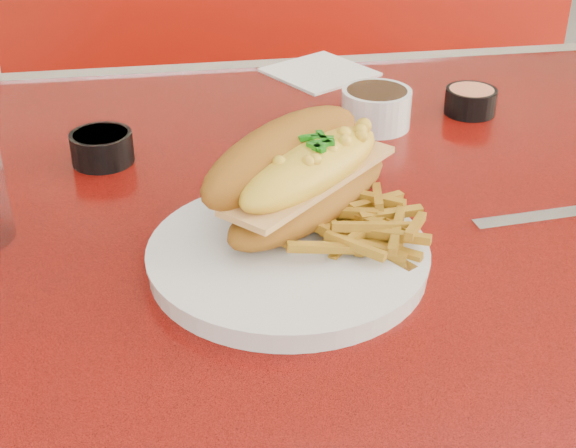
{
  "coord_description": "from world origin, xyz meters",
  "views": [
    {
      "loc": [
        -0.27,
        -0.65,
        1.14
      ],
      "look_at": [
        -0.18,
        -0.1,
        0.81
      ],
      "focal_mm": 50.0,
      "sensor_mm": 36.0,
      "label": 1
    }
  ],
  "objects": [
    {
      "name": "fork",
      "position": [
        -0.14,
        -0.07,
        0.79
      ],
      "size": [
        0.1,
        0.15,
        0.0
      ],
      "rotation": [
        0.0,
        0.0,
        2.13
      ],
      "color": "silver",
      "rests_on": "dinner_plate"
    },
    {
      "name": "paper_napkin",
      "position": [
        -0.07,
        0.35,
        0.77
      ],
      "size": [
        0.16,
        0.16,
        0.0
      ],
      "primitive_type": "cube",
      "rotation": [
        0.0,
        0.0,
        0.52
      ],
      "color": "white",
      "rests_on": "diner_table"
    },
    {
      "name": "gravy_ramekin",
      "position": [
        -0.04,
        0.17,
        0.79
      ],
      "size": [
        0.08,
        0.08,
        0.04
      ],
      "rotation": [
        0.0,
        0.0,
        0.02
      ],
      "color": "silver",
      "rests_on": "diner_table"
    },
    {
      "name": "sauce_cup_right",
      "position": [
        0.08,
        0.19,
        0.79
      ],
      "size": [
        0.07,
        0.07,
        0.03
      ],
      "rotation": [
        0.0,
        0.0,
        0.13
      ],
      "color": "black",
      "rests_on": "diner_table"
    },
    {
      "name": "booth_bench_far",
      "position": [
        0.0,
        0.81,
        0.29
      ],
      "size": [
        1.2,
        0.51,
        0.9
      ],
      "color": "#9A150A",
      "rests_on": "ground"
    },
    {
      "name": "dinner_plate",
      "position": [
        -0.18,
        -0.1,
        0.78
      ],
      "size": [
        0.24,
        0.24,
        0.02
      ],
      "rotation": [
        0.0,
        0.0,
        0.01
      ],
      "color": "silver",
      "rests_on": "diner_table"
    },
    {
      "name": "mac_hoagie",
      "position": [
        -0.16,
        -0.04,
        0.83
      ],
      "size": [
        0.22,
        0.22,
        0.09
      ],
      "rotation": [
        0.0,
        0.0,
        0.76
      ],
      "color": "#9B5F19",
      "rests_on": "dinner_plate"
    },
    {
      "name": "diner_table",
      "position": [
        0.0,
        0.0,
        0.61
      ],
      "size": [
        1.23,
        0.83,
        0.77
      ],
      "color": "red",
      "rests_on": "ground"
    },
    {
      "name": "sauce_cup_left",
      "position": [
        -0.34,
        0.13,
        0.79
      ],
      "size": [
        0.06,
        0.06,
        0.03
      ],
      "rotation": [
        0.0,
        0.0,
        -0.01
      ],
      "color": "black",
      "rests_on": "diner_table"
    },
    {
      "name": "fries_pile",
      "position": [
        -0.13,
        -0.09,
        0.8
      ],
      "size": [
        0.12,
        0.12,
        0.03
      ],
      "primitive_type": null,
      "rotation": [
        0.0,
        0.0,
        0.35
      ],
      "color": "#BF8B20",
      "rests_on": "dinner_plate"
    }
  ]
}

